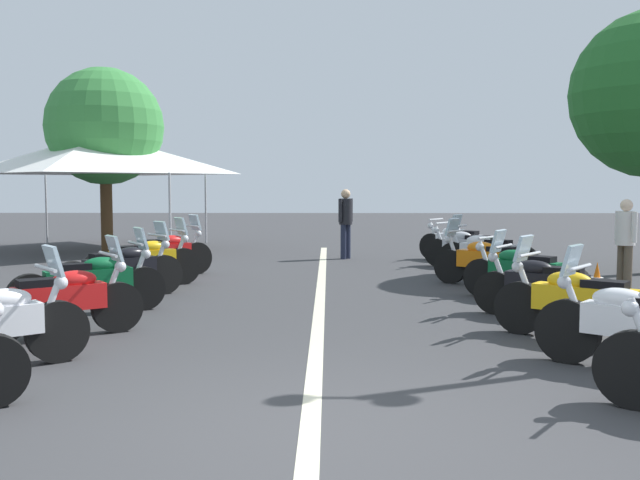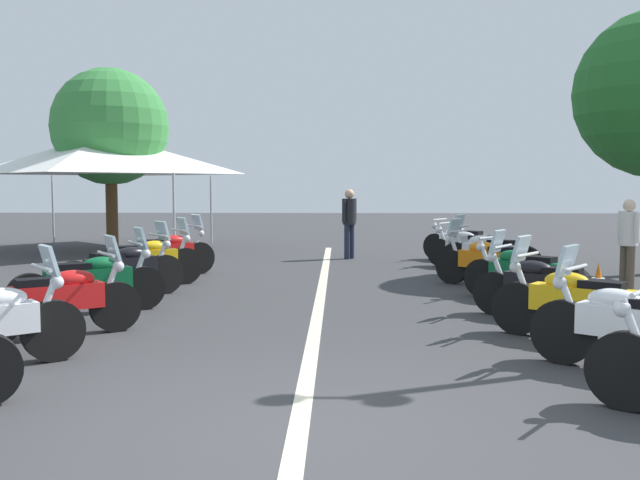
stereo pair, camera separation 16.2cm
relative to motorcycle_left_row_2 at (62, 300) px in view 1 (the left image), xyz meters
The scene contains 20 objects.
ground_plane 4.45m from the motorcycle_left_row_2, 137.19° to the right, with size 80.00×80.00×0.00m, color #38383A.
lane_centre_stripe 3.70m from the motorcycle_left_row_2, 55.14° to the right, with size 19.95×0.16×0.01m, color beige.
motorcycle_left_row_2 is the anchor object (origin of this frame).
motorcycle_left_row_3 1.53m from the motorcycle_left_row_2, ahead, with size 1.30×1.90×1.21m.
motorcycle_left_row_4 2.95m from the motorcycle_left_row_2, ahead, with size 1.52×1.73×1.22m.
motorcycle_left_row_5 4.16m from the motorcycle_left_row_2, ahead, with size 1.40×1.84×1.22m.
motorcycle_left_row_6 5.65m from the motorcycle_left_row_2, ahead, with size 1.37×1.73×1.21m.
motorcycle_right_row_1 6.27m from the motorcycle_left_row_2, 103.56° to the right, with size 1.35×1.67×1.22m.
motorcycle_right_row_2 6.07m from the motorcycle_left_row_2, 90.94° to the right, with size 1.42×1.81×1.21m.
motorcycle_right_row_3 6.19m from the motorcycle_left_row_2, 77.96° to the right, with size 1.23×1.76×1.19m.
motorcycle_right_row_4 6.75m from the motorcycle_left_row_2, 66.14° to the right, with size 1.48×1.67×0.99m.
motorcycle_right_row_5 7.37m from the motorcycle_left_row_2, 54.19° to the right, with size 1.42×1.81×1.20m.
motorcycle_right_row_6 8.37m from the motorcycle_left_row_2, 48.02° to the right, with size 1.32×1.76×1.22m.
motorcycle_right_row_7 9.40m from the motorcycle_left_row_2, 40.79° to the right, with size 1.28×1.76×0.99m.
motorcycle_right_row_8 10.53m from the motorcycle_left_row_2, 36.10° to the right, with size 1.42×1.72×1.00m.
traffic_cone_0 7.85m from the motorcycle_left_row_2, 69.18° to the right, with size 0.36×0.36×0.61m.
bystander_0 9.75m from the motorcycle_left_row_2, 21.44° to the right, with size 0.44×0.36×1.70m.
bystander_1 9.19m from the motorcycle_left_row_2, 64.15° to the right, with size 0.52×0.32×1.57m.
roadside_tree_1 11.80m from the motorcycle_left_row_2, 14.79° to the left, with size 3.16×3.16×4.96m.
event_tent 11.82m from the motorcycle_left_row_2, 15.67° to the left, with size 5.51×5.51×3.20m.
Camera 1 is at (-5.01, -0.14, 1.82)m, focal length 39.94 mm.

